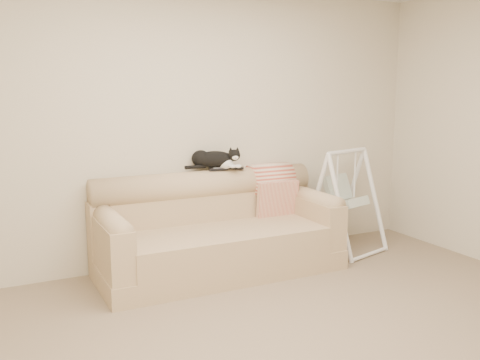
{
  "coord_description": "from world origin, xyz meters",
  "views": [
    {
      "loc": [
        -1.85,
        -2.74,
        1.68
      ],
      "look_at": [
        0.15,
        1.27,
        0.9
      ],
      "focal_mm": 40.0,
      "sensor_mm": 36.0,
      "label": 1
    }
  ],
  "objects_px": {
    "remote_a": "(218,169)",
    "remote_b": "(235,168)",
    "sofa": "(216,233)",
    "tuxedo_cat": "(214,159)",
    "baby_swing": "(345,200)"
  },
  "relations": [
    {
      "from": "remote_a",
      "to": "remote_b",
      "type": "xyz_separation_m",
      "value": [
        0.18,
        0.0,
        -0.0
      ]
    },
    {
      "from": "sofa",
      "to": "tuxedo_cat",
      "type": "distance_m",
      "value": 0.71
    },
    {
      "from": "sofa",
      "to": "tuxedo_cat",
      "type": "relative_size",
      "value": 4.11
    },
    {
      "from": "baby_swing",
      "to": "sofa",
      "type": "bearing_deg",
      "value": 179.73
    },
    {
      "from": "baby_swing",
      "to": "remote_a",
      "type": "bearing_deg",
      "value": 170.09
    },
    {
      "from": "baby_swing",
      "to": "tuxedo_cat",
      "type": "bearing_deg",
      "value": 168.7
    },
    {
      "from": "remote_a",
      "to": "baby_swing",
      "type": "distance_m",
      "value": 1.4
    },
    {
      "from": "remote_a",
      "to": "remote_b",
      "type": "distance_m",
      "value": 0.18
    },
    {
      "from": "remote_a",
      "to": "tuxedo_cat",
      "type": "xyz_separation_m",
      "value": [
        -0.02,
        0.04,
        0.09
      ]
    },
    {
      "from": "remote_a",
      "to": "baby_swing",
      "type": "xyz_separation_m",
      "value": [
        1.32,
        -0.23,
        -0.38
      ]
    },
    {
      "from": "sofa",
      "to": "remote_b",
      "type": "bearing_deg",
      "value": 36.92
    },
    {
      "from": "sofa",
      "to": "remote_a",
      "type": "height_order",
      "value": "remote_a"
    },
    {
      "from": "tuxedo_cat",
      "to": "baby_swing",
      "type": "height_order",
      "value": "tuxedo_cat"
    },
    {
      "from": "remote_b",
      "to": "baby_swing",
      "type": "bearing_deg",
      "value": -11.47
    },
    {
      "from": "sofa",
      "to": "tuxedo_cat",
      "type": "bearing_deg",
      "value": 68.78
    }
  ]
}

